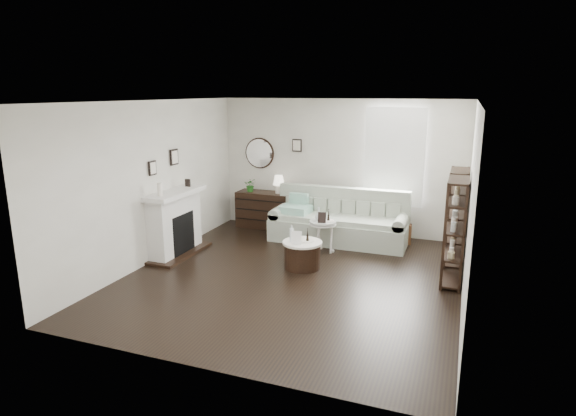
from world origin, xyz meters
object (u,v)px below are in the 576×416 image
at_px(dresser, 264,210).
at_px(pedestal_table, 323,224).
at_px(sofa, 339,224).
at_px(drum_table, 302,254).

xyz_separation_m(dresser, pedestal_table, (1.64, -1.17, 0.16)).
distance_m(sofa, drum_table, 1.66).
xyz_separation_m(drum_table, pedestal_table, (0.09, 0.86, 0.31)).
xyz_separation_m(dresser, drum_table, (1.55, -2.03, -0.15)).
relative_size(dresser, pedestal_table, 1.94).
bearing_deg(pedestal_table, dresser, 144.45).
distance_m(dresser, pedestal_table, 2.02).
bearing_deg(sofa, pedestal_table, -97.89).
bearing_deg(dresser, pedestal_table, -35.55).
bearing_deg(sofa, dresser, 167.42).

